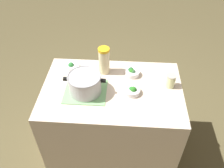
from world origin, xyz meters
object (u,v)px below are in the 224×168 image
broccoli_bowl_front (132,72)px  broccoli_bowl_center (132,91)px  mason_jar (171,81)px  broccoli_bowl_back (73,66)px  lemonade_pitcher (104,60)px  cooking_pot (85,83)px

broccoli_bowl_front → broccoli_bowl_center: bearing=90.0°
mason_jar → broccoli_bowl_back: 0.88m
broccoli_bowl_front → broccoli_bowl_center: size_ratio=0.94×
broccoli_bowl_center → lemonade_pitcher: bearing=-45.8°
cooking_pot → mason_jar: bearing=-170.6°
cooking_pot → lemonade_pitcher: lemonade_pitcher is taller
lemonade_pitcher → broccoli_bowl_center: lemonade_pitcher is taller
broccoli_bowl_back → cooking_pot: bearing=119.1°
broccoli_bowl_front → mason_jar: bearing=158.2°
cooking_pot → broccoli_bowl_back: cooking_pot is taller
mason_jar → broccoli_bowl_center: mason_jar is taller
broccoli_bowl_center → cooking_pot: bearing=1.6°
cooking_pot → broccoli_bowl_back: (0.16, -0.29, -0.07)m
mason_jar → broccoli_bowl_back: bearing=-11.6°
cooking_pot → broccoli_bowl_front: bearing=-147.7°
broccoli_bowl_front → broccoli_bowl_back: size_ratio=1.09×
mason_jar → broccoli_bowl_front: size_ratio=0.95×
lemonade_pitcher → broccoli_bowl_back: bearing=-4.6°
cooking_pot → lemonade_pitcher: (-0.13, -0.27, 0.03)m
lemonade_pitcher → broccoli_bowl_center: 0.37m
mason_jar → broccoli_bowl_center: bearing=18.3°
mason_jar → broccoli_bowl_back: mason_jar is taller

